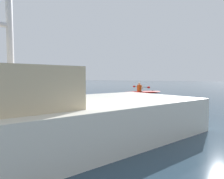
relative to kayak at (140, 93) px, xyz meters
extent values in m
plane|color=#283D4C|center=(0.80, 0.98, -0.13)|extent=(160.00, 160.00, 0.00)
ellipsoid|color=red|center=(0.00, 0.00, 0.00)|extent=(2.69, 4.66, 0.26)
torus|color=black|center=(-0.02, -0.05, 0.11)|extent=(0.69, 0.69, 0.04)
cylinder|color=black|center=(-0.65, -1.32, 0.12)|extent=(0.18, 0.18, 0.02)
cylinder|color=#E04C14|center=(0.02, 0.05, 0.41)|extent=(0.39, 0.39, 0.56)
sphere|color=tan|center=(0.02, 0.05, 0.80)|extent=(0.21, 0.21, 0.21)
cylinder|color=black|center=(-0.07, -0.13, 0.50)|extent=(1.84, 0.93, 0.03)
ellipsoid|color=red|center=(0.85, -0.58, 0.50)|extent=(0.38, 0.21, 0.17)
ellipsoid|color=red|center=(-0.98, 0.32, 0.50)|extent=(0.38, 0.21, 0.17)
cylinder|color=tan|center=(0.25, -0.15, 0.49)|extent=(0.32, 0.14, 0.34)
cylinder|color=tan|center=(-0.28, 0.11, 0.49)|extent=(0.23, 0.28, 0.34)
cone|color=silver|center=(-5.32, 8.78, 0.31)|extent=(1.08, 1.13, 0.83)
camera|label=1|loc=(-7.31, 15.22, 1.29)|focal=30.41mm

